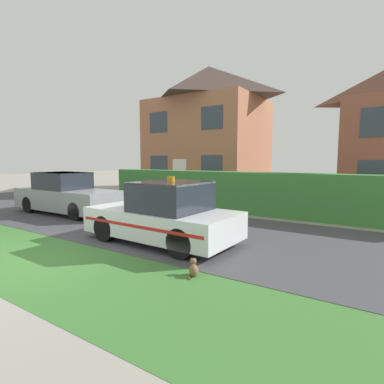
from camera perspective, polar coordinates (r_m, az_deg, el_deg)
ground_plane at (r=7.16m, az=-27.71°, el=-11.21°), size 80.00×80.00×0.00m
road_strip at (r=9.59m, az=-6.93°, el=-6.21°), size 28.00×5.32×0.01m
lawn_verge at (r=7.15m, az=-27.79°, el=-11.20°), size 28.00×2.49×0.01m
garden_hedge at (r=11.73m, az=9.46°, el=-0.09°), size 12.64×0.77×1.59m
police_car at (r=7.46m, az=-5.31°, el=-4.35°), size 3.90×1.92×1.64m
cat at (r=5.48m, az=0.29°, el=-14.41°), size 0.28×0.36×0.31m
neighbour_car_near at (r=12.38m, az=-22.85°, el=-0.51°), size 4.60×1.63×1.56m
house_left at (r=20.93m, az=3.10°, el=12.09°), size 7.41×6.23×8.28m
wheelie_bin at (r=13.86m, az=-5.92°, el=-0.10°), size 0.70×0.68×1.09m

